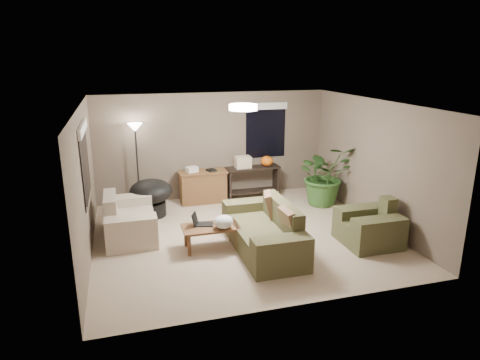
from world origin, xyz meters
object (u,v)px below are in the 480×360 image
object	(u,v)px
floor_lamp	(136,138)
houseplant	(324,181)
loveseat	(129,221)
coffee_table	(211,229)
cat_scratching_post	(324,197)
console_table	(253,179)
main_sofa	(265,233)
papasan_chair	(151,195)
desk	(203,187)
armchair	(369,228)

from	to	relation	value
floor_lamp	houseplant	world-z (taller)	floor_lamp
loveseat	houseplant	size ratio (longest dim) A/B	1.14
loveseat	coffee_table	distance (m)	1.68
cat_scratching_post	console_table	bearing A→B (deg)	141.54
main_sofa	console_table	xyz separation A→B (m)	(0.67, 2.83, 0.14)
loveseat	cat_scratching_post	xyz separation A→B (m)	(4.34, 0.52, -0.08)
console_table	floor_lamp	world-z (taller)	floor_lamp
papasan_chair	cat_scratching_post	xyz separation A→B (m)	(3.83, -0.46, -0.25)
main_sofa	floor_lamp	bearing A→B (deg)	125.37
coffee_table	cat_scratching_post	bearing A→B (deg)	26.54
papasan_chair	floor_lamp	bearing A→B (deg)	108.81
loveseat	cat_scratching_post	bearing A→B (deg)	6.82
floor_lamp	loveseat	bearing A→B (deg)	-100.35
desk	houseplant	size ratio (longest dim) A/B	0.78
main_sofa	papasan_chair	world-z (taller)	main_sofa
coffee_table	console_table	bearing A→B (deg)	58.13
main_sofa	armchair	distance (m)	1.93
main_sofa	houseplant	distance (m)	2.82
armchair	console_table	size ratio (longest dim) A/B	0.77
loveseat	papasan_chair	bearing A→B (deg)	62.44
floor_lamp	cat_scratching_post	xyz separation A→B (m)	(4.05, -1.09, -1.38)
armchair	houseplant	distance (m)	2.21
papasan_chair	cat_scratching_post	world-z (taller)	papasan_chair
main_sofa	cat_scratching_post	size ratio (longest dim) A/B	4.40
main_sofa	console_table	distance (m)	2.91
floor_lamp	houseplant	xyz separation A→B (m)	(4.10, -0.96, -1.05)
coffee_table	desk	xyz separation A→B (m)	(0.36, 2.50, 0.02)
armchair	desk	world-z (taller)	armchair
houseplant	cat_scratching_post	size ratio (longest dim) A/B	2.82
armchair	coffee_table	xyz separation A→B (m)	(-2.83, 0.58, 0.06)
loveseat	armchair	size ratio (longest dim) A/B	1.60
loveseat	cat_scratching_post	distance (m)	4.37
papasan_chair	houseplant	distance (m)	3.90
floor_lamp	cat_scratching_post	bearing A→B (deg)	-15.08
coffee_table	console_table	distance (m)	3.01
loveseat	floor_lamp	bearing A→B (deg)	79.65
coffee_table	papasan_chair	size ratio (longest dim) A/B	0.91
main_sofa	houseplant	xyz separation A→B (m)	(2.08, 1.88, 0.26)
desk	houseplant	world-z (taller)	houseplant
main_sofa	loveseat	world-z (taller)	same
coffee_table	papasan_chair	bearing A→B (deg)	114.39
main_sofa	coffee_table	size ratio (longest dim) A/B	2.20
houseplant	floor_lamp	bearing A→B (deg)	166.85
houseplant	papasan_chair	bearing A→B (deg)	175.22
houseplant	desk	bearing A→B (deg)	161.29
console_table	houseplant	xyz separation A→B (m)	(1.42, -0.95, 0.11)
main_sofa	desk	distance (m)	2.84
console_table	papasan_chair	distance (m)	2.54
console_table	armchair	bearing A→B (deg)	-68.47
desk	cat_scratching_post	world-z (taller)	desk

